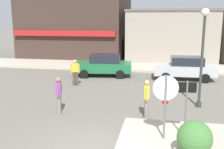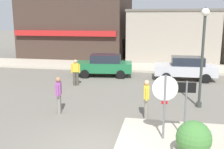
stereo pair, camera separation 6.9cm
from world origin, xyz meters
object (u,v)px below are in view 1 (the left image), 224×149
lamp_post (203,43)px  pedestrian_kerb_side (59,94)px  one_way_sign (186,104)px  pedestrian_crossing_far (147,98)px  planter (194,143)px  stop_sign (165,99)px  parked_car_second (185,68)px  pedestrian_crossing_near (75,72)px  parked_car_nearest (104,65)px

lamp_post → pedestrian_kerb_side: 6.72m
pedestrian_kerb_side → one_way_sign: bearing=-19.8°
one_way_sign → pedestrian_crossing_far: (-1.37, 1.99, -0.46)m
planter → pedestrian_crossing_far: 3.55m
pedestrian_crossing_far → stop_sign: bearing=-72.1°
planter → lamp_post: lamp_post is taller
planter → pedestrian_kerb_side: (-5.25, 3.03, 0.31)m
pedestrian_crossing_far → one_way_sign: bearing=-55.5°
one_way_sign → parked_car_second: bearing=85.2°
stop_sign → one_way_sign: bearing=12.8°
planter → pedestrian_kerb_side: 6.07m
pedestrian_crossing_near → pedestrian_kerb_side: (0.84, -4.80, 0.00)m
lamp_post → pedestrian_kerb_side: lamp_post is taller
stop_sign → one_way_sign: 0.72m
stop_sign → lamp_post: (1.65, 3.96, 1.44)m
parked_car_second → pedestrian_crossing_far: (-2.17, -7.54, 0.06)m
stop_sign → lamp_post: lamp_post is taller
planter → parked_car_second: parked_car_second is taller
lamp_post → pedestrian_crossing_near: size_ratio=2.82×
parked_car_nearest → stop_sign: bearing=-67.1°
pedestrian_crossing_far → pedestrian_kerb_side: (-3.73, -0.16, 0.00)m
pedestrian_crossing_near → pedestrian_kerb_side: same height
pedestrian_kerb_side → lamp_post: bearing=18.0°
parked_car_nearest → parked_car_second: 5.61m
parked_car_nearest → parked_car_second: same height
pedestrian_kerb_side → pedestrian_crossing_near: bearing=99.9°
one_way_sign → pedestrian_crossing_near: one_way_sign is taller
planter → parked_car_second: (0.65, 10.73, 0.25)m
parked_car_second → pedestrian_crossing_near: (-6.74, -2.90, 0.06)m
lamp_post → parked_car_nearest: size_ratio=1.09×
parked_car_nearest → pedestrian_crossing_near: size_ratio=2.59×
one_way_sign → lamp_post: bearing=75.6°
planter → parked_car_nearest: bearing=114.6°
pedestrian_crossing_far → pedestrian_kerb_side: 3.73m
parked_car_second → pedestrian_kerb_side: (-5.90, -7.70, 0.06)m
planter → parked_car_nearest: parked_car_nearest is taller
pedestrian_crossing_far → parked_car_second: bearing=73.9°
parked_car_nearest → parked_car_second: size_ratio=1.03×
lamp_post → pedestrian_kerb_side: bearing=-162.0°
one_way_sign → parked_car_nearest: 10.78m
planter → lamp_post: bearing=80.7°
parked_car_nearest → one_way_sign: bearing=-63.5°
parked_car_second → pedestrian_crossing_near: 7.34m
lamp_post → pedestrian_crossing_near: bearing=157.7°
lamp_post → pedestrian_crossing_near: (-6.91, 2.83, -2.09)m
pedestrian_crossing_far → pedestrian_kerb_side: bearing=-177.6°
one_way_sign → planter: size_ratio=1.71×
planter → parked_car_nearest: size_ratio=0.29×
parked_car_nearest → pedestrian_crossing_far: bearing=-65.8°
parked_car_second → planter: bearing=-93.5°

